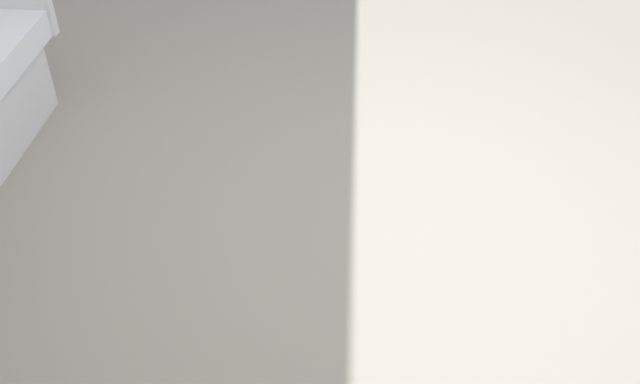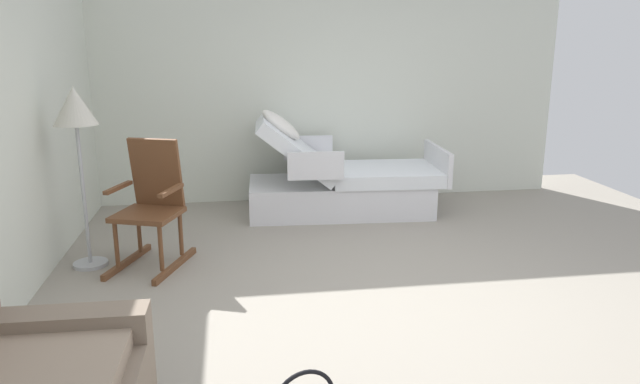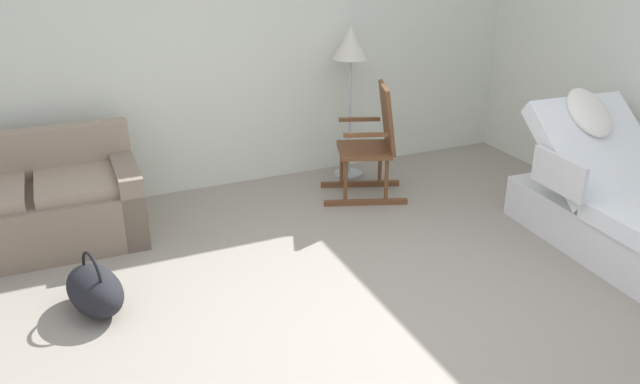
% 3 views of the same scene
% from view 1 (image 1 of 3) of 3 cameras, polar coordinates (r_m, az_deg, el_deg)
% --- Properties ---
extents(ground_plane, '(7.24, 7.24, 0.00)m').
position_cam_1_polar(ground_plane, '(3.17, 5.85, -3.23)').
color(ground_plane, gray).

